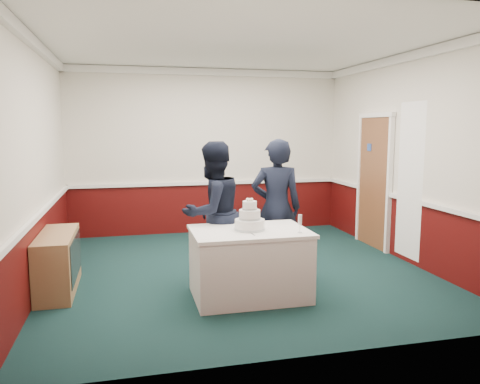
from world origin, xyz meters
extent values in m
plane|color=#112B2A|center=(0.00, 0.00, 0.00)|extent=(5.00, 5.00, 0.00)
cube|color=silver|center=(0.00, 2.48, 1.50)|extent=(5.00, 0.05, 3.00)
cube|color=silver|center=(-2.48, 0.00, 1.50)|extent=(0.05, 5.00, 3.00)
cube|color=silver|center=(2.48, 0.00, 1.50)|extent=(0.05, 5.00, 3.00)
cube|color=white|center=(0.00, 0.00, 2.98)|extent=(5.00, 5.00, 0.05)
cube|color=#430909|center=(0.00, 2.48, 0.45)|extent=(5.00, 0.02, 0.90)
cube|color=white|center=(0.00, 2.47, 0.92)|extent=(4.98, 0.05, 0.06)
cube|color=white|center=(0.00, 2.46, 2.93)|extent=(5.00, 0.08, 0.12)
cube|color=#976436|center=(2.46, 0.80, 1.05)|extent=(0.05, 0.90, 2.10)
cube|color=#234799|center=(2.44, 0.95, 1.62)|extent=(0.01, 0.12, 0.12)
cube|color=white|center=(2.42, -0.25, 1.20)|extent=(0.02, 0.60, 2.20)
cube|color=#9E714C|center=(-2.28, -0.28, 0.35)|extent=(0.40, 1.20, 0.70)
cube|color=black|center=(-2.07, -0.28, 0.40)|extent=(0.01, 1.00, 0.50)
cube|color=white|center=(-0.10, -1.00, 0.38)|extent=(1.28, 0.88, 0.76)
cube|color=white|center=(-0.10, -1.00, 0.77)|extent=(1.32, 0.92, 0.04)
cylinder|color=white|center=(-0.10, -1.00, 0.85)|extent=(0.34, 0.34, 0.12)
cylinder|color=#B6BEC2|center=(-0.10, -1.00, 0.80)|extent=(0.35, 0.35, 0.03)
cylinder|color=white|center=(-0.10, -1.00, 0.97)|extent=(0.24, 0.24, 0.11)
cylinder|color=#B6BEC2|center=(-0.10, -1.00, 0.92)|extent=(0.25, 0.25, 0.02)
cylinder|color=white|center=(-0.10, -1.00, 1.07)|extent=(0.16, 0.16, 0.10)
cylinder|color=#B6BEC2|center=(-0.10, -1.00, 1.03)|extent=(0.17, 0.17, 0.02)
sphere|color=#EDE5C9|center=(-0.10, -1.00, 1.14)|extent=(0.03, 0.03, 0.03)
sphere|color=#EDE5C9|center=(-0.08, -0.98, 1.14)|extent=(0.03, 0.03, 0.03)
sphere|color=#EDE5C9|center=(-0.12, -0.97, 1.14)|extent=(0.03, 0.03, 0.03)
sphere|color=#EDE5C9|center=(-0.09, -1.02, 1.14)|extent=(0.03, 0.03, 0.03)
sphere|color=#EDE5C9|center=(-0.13, -1.01, 1.14)|extent=(0.03, 0.03, 0.03)
cube|color=silver|center=(-0.13, -1.20, 0.79)|extent=(0.03, 0.22, 0.00)
cylinder|color=silver|center=(0.40, -1.28, 0.79)|extent=(0.05, 0.05, 0.01)
cylinder|color=silver|center=(0.40, -1.28, 0.84)|extent=(0.01, 0.01, 0.09)
cylinder|color=silver|center=(0.40, -1.28, 0.94)|extent=(0.04, 0.04, 0.11)
imported|color=black|center=(-0.42, -0.37, 0.89)|extent=(1.08, 1.01, 1.78)
imported|color=black|center=(0.44, -0.30, 0.90)|extent=(0.73, 0.56, 1.80)
camera|label=1|loc=(-1.43, -6.03, 1.95)|focal=35.00mm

